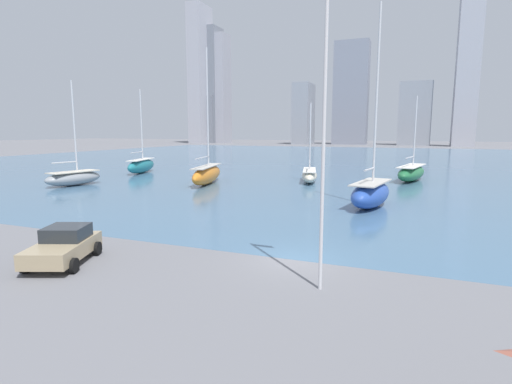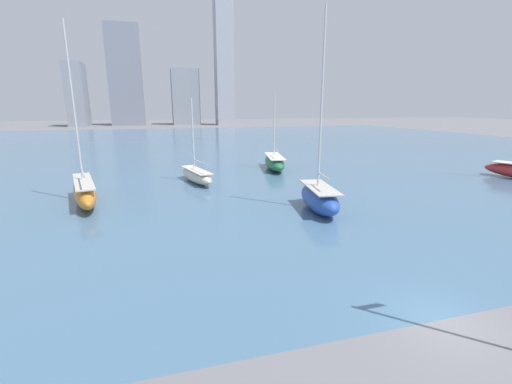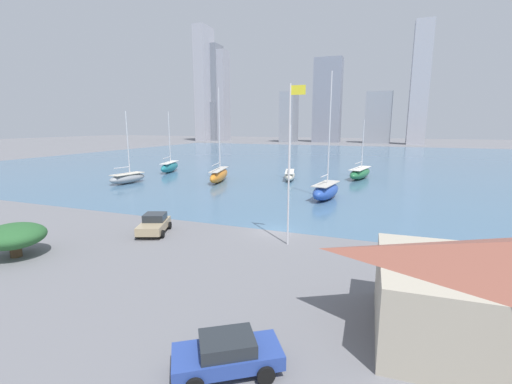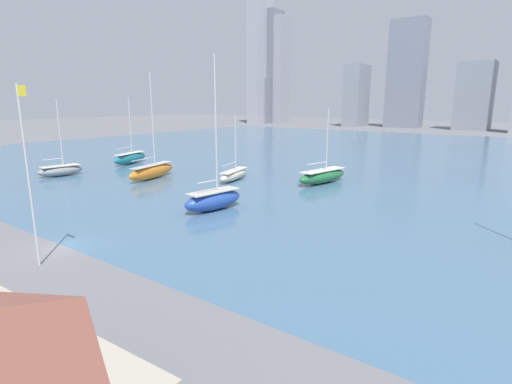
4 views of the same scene
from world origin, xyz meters
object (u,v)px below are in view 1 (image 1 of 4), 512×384
Objects in this scene: sailboat_teal at (141,165)px; parked_pickup_tan at (64,246)px; flag_pole at (326,115)px; sailboat_blue at (371,193)px; sailboat_green at (411,173)px; sailboat_gray at (74,178)px; sailboat_orange at (207,174)px; sailboat_cream at (309,175)px.

sailboat_teal is 42.23m from parked_pickup_tan.
sailboat_blue is at bearing 90.13° from flag_pole.
sailboat_teal is (-34.97, 15.45, -0.06)m from sailboat_blue.
flag_pole reaches higher than sailboat_green.
sailboat_gray reaches higher than sailboat_green.
flag_pole is 39.24m from sailboat_gray.
flag_pole is at bearing -66.51° from sailboat_orange.
sailboat_gray is 1.12× the size of sailboat_green.
flag_pole is at bearing -83.18° from sailboat_green.
parked_pickup_tan is at bearing -99.41° from sailboat_green.
sailboat_orange is 1.49× the size of sailboat_green.
sailboat_teal is (-15.26, 7.45, -0.07)m from sailboat_orange.
flag_pole reaches higher than parked_pickup_tan.
sailboat_orange reaches higher than sailboat_cream.
sailboat_gray is at bearing -99.17° from sailboat_teal.
sailboat_orange is 1.28× the size of sailboat_teal.
sailboat_blue is 20.48m from sailboat_green.
sailboat_teal is 2.63× the size of parked_pickup_tan.
parked_pickup_tan is (-12.16, -1.35, -6.00)m from flag_pole.
sailboat_blue is 3.46× the size of parked_pickup_tan.
flag_pole is 39.52m from sailboat_green.
sailboat_teal is (-1.60, 14.45, 0.20)m from sailboat_gray.
sailboat_orange is at bearing 83.69° from parked_pickup_tan.
sailboat_gray is at bearing 113.81° from parked_pickup_tan.
sailboat_orange reaches higher than sailboat_gray.
flag_pole is at bearing -88.77° from sailboat_cream.
flag_pole is 19.55m from sailboat_blue.
flag_pole is 49.25m from sailboat_teal.
sailboat_orange is 16.98m from sailboat_teal.
sailboat_blue reaches higher than sailboat_gray.
flag_pole is 34.82m from sailboat_cream.
sailboat_blue is at bearing -39.33° from sailboat_teal.
flag_pole is at bearing -80.84° from sailboat_blue.
sailboat_green is (2.92, 20.27, -0.15)m from sailboat_blue.
sailboat_cream is 12.64m from sailboat_orange.
sailboat_teal is at bearing 163.99° from sailboat_cream.
sailboat_gray is at bearing 149.46° from flag_pole.
sailboat_blue is 1.54× the size of sailboat_green.
sailboat_orange is 3.36× the size of parked_pickup_tan.
flag_pole is 1.20× the size of sailboat_green.
flag_pole is 13.63m from parked_pickup_tan.
flag_pole is 0.80× the size of sailboat_orange.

